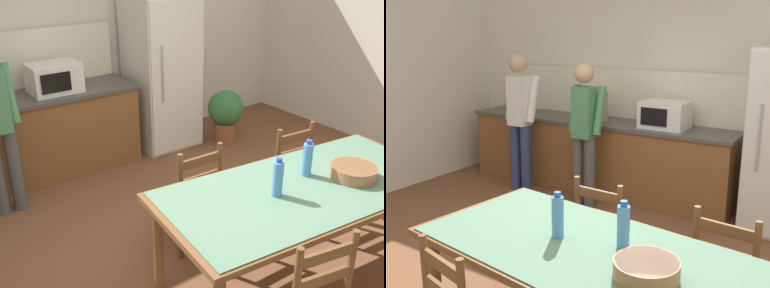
# 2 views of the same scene
# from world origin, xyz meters

# --- Properties ---
(wall_back) EXTENTS (6.52, 0.12, 2.90)m
(wall_back) POSITION_xyz_m (0.00, 2.66, 1.45)
(wall_back) COLOR silver
(wall_back) RESTS_ON ground
(kitchen_counter) EXTENTS (3.44, 0.66, 0.90)m
(kitchen_counter) POSITION_xyz_m (-1.10, 2.23, 0.45)
(kitchen_counter) COLOR brown
(kitchen_counter) RESTS_ON ground
(counter_splashback) EXTENTS (3.40, 0.03, 0.60)m
(counter_splashback) POSITION_xyz_m (-1.10, 2.54, 1.20)
(counter_splashback) COLOR #EFE8CB
(counter_splashback) RESTS_ON kitchen_counter
(microwave) EXTENTS (0.50, 0.39, 0.30)m
(microwave) POSITION_xyz_m (-0.21, 2.21, 1.05)
(microwave) COLOR white
(microwave) RESTS_ON kitchen_counter
(paper_bag) EXTENTS (0.24, 0.16, 0.36)m
(paper_bag) POSITION_xyz_m (-1.08, 2.20, 1.08)
(paper_bag) COLOR tan
(paper_bag) RESTS_ON kitchen_counter
(dining_table) EXTENTS (2.19, 1.20, 0.78)m
(dining_table) POSITION_xyz_m (0.51, -0.52, 0.71)
(dining_table) COLOR brown
(dining_table) RESTS_ON ground
(bottle_near_centre) EXTENTS (0.07, 0.07, 0.27)m
(bottle_near_centre) POSITION_xyz_m (0.25, -0.49, 0.91)
(bottle_near_centre) COLOR #4C8ED6
(bottle_near_centre) RESTS_ON dining_table
(bottle_off_centre) EXTENTS (0.07, 0.07, 0.27)m
(bottle_off_centre) POSITION_xyz_m (0.62, -0.42, 0.91)
(bottle_off_centre) COLOR #4C8ED6
(bottle_off_centre) RESTS_ON dining_table
(serving_bowl) EXTENTS (0.32, 0.32, 0.09)m
(serving_bowl) POSITION_xyz_m (0.86, -0.64, 0.83)
(serving_bowl) COLOR #9E6642
(serving_bowl) RESTS_ON dining_table
(chair_side_far_left) EXTENTS (0.43, 0.41, 0.91)m
(chair_side_far_left) POSITION_xyz_m (0.13, 0.30, 0.44)
(chair_side_far_left) COLOR brown
(chair_side_far_left) RESTS_ON ground
(chair_side_far_right) EXTENTS (0.46, 0.44, 0.91)m
(chair_side_far_right) POSITION_xyz_m (1.06, 0.19, 0.44)
(chair_side_far_right) COLOR brown
(chair_side_far_right) RESTS_ON ground
(person_at_sink) EXTENTS (0.42, 0.29, 1.69)m
(person_at_sink) POSITION_xyz_m (-1.87, 1.71, 0.95)
(person_at_sink) COLOR navy
(person_at_sink) RESTS_ON ground
(person_at_counter) EXTENTS (0.40, 0.28, 1.61)m
(person_at_counter) POSITION_xyz_m (-0.93, 1.69, 0.91)
(person_at_counter) COLOR #4C4C4C
(person_at_counter) RESTS_ON ground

